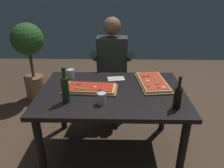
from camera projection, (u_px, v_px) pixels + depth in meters
name	position (u px, v px, depth m)	size (l,w,h in m)	color
ground_plane	(112.00, 150.00, 2.38)	(6.40, 6.40, 0.00)	#4C3828
dining_table	(112.00, 99.00, 2.11)	(1.40, 0.96, 0.74)	black
pizza_rectangular_front	(90.00, 88.00, 2.08)	(0.54, 0.29, 0.05)	brown
pizza_rectangular_left	(153.00, 82.00, 2.21)	(0.34, 0.55, 0.05)	olive
wine_bottle_dark	(65.00, 89.00, 1.82)	(0.07, 0.07, 0.32)	#233819
oil_bottle_amber	(178.00, 97.00, 1.74)	(0.07, 0.07, 0.28)	black
tumbler_near_camera	(71.00, 74.00, 2.35)	(0.07, 0.07, 0.09)	silver
tumbler_far_side	(102.00, 99.00, 1.83)	(0.07, 0.07, 0.10)	silver
napkin_cutlery_set	(116.00, 79.00, 2.32)	(0.19, 0.14, 0.01)	white
diner_chair	(112.00, 79.00, 2.95)	(0.44, 0.44, 0.87)	black
seated_diner	(112.00, 65.00, 2.74)	(0.53, 0.41, 1.33)	#23232D
potted_plant_corner	(30.00, 52.00, 3.17)	(0.46, 0.46, 1.19)	#846042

